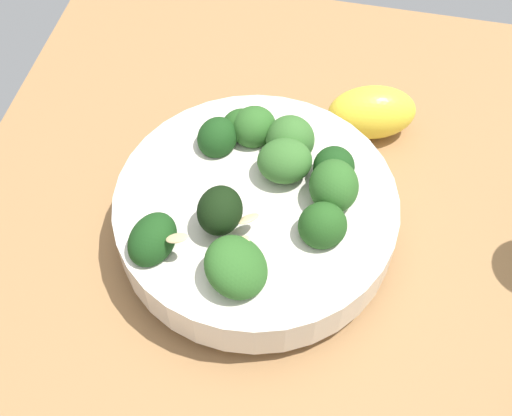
# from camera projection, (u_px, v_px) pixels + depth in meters

# --- Properties ---
(ground_plane) EXTENTS (0.63, 0.63, 0.04)m
(ground_plane) POSITION_uv_depth(u_px,v_px,m) (311.00, 252.00, 0.58)
(ground_plane) COLOR #996D42
(bowl_of_broccoli) EXTENTS (0.23, 0.23, 0.10)m
(bowl_of_broccoli) POSITION_uv_depth(u_px,v_px,m) (258.00, 209.00, 0.54)
(bowl_of_broccoli) COLOR silver
(bowl_of_broccoli) RESTS_ON ground_plane
(lemon_wedge) EXTENTS (0.07, 0.09, 0.05)m
(lemon_wedge) POSITION_uv_depth(u_px,v_px,m) (372.00, 113.00, 0.62)
(lemon_wedge) COLOR yellow
(lemon_wedge) RESTS_ON ground_plane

